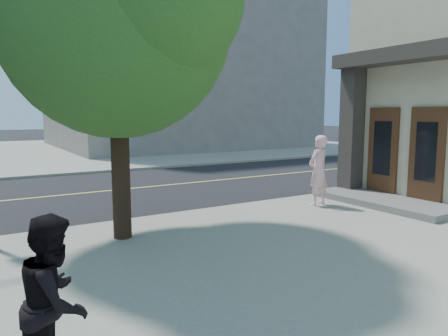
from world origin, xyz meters
TOP-DOWN VIEW (x-y plane):
  - ground at (0.00, 0.00)m, footprint 140.00×140.00m
  - sidewalk_ne at (13.50, 21.50)m, footprint 29.00×25.00m
  - filler_ne at (14.00, 22.00)m, footprint 18.00×16.00m
  - man_on_phone at (7.55, -1.28)m, footprint 0.78×0.59m
  - pedestrian at (0.00, -5.71)m, footprint 0.89×0.98m

SIDE VIEW (x-z plane):
  - ground at x=0.00m, z-range 0.00..0.00m
  - sidewalk_ne at x=13.50m, z-range 0.00..0.12m
  - pedestrian at x=0.00m, z-range 0.12..1.75m
  - man_on_phone at x=7.55m, z-range 0.12..2.06m
  - filler_ne at x=14.00m, z-range 0.12..14.12m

